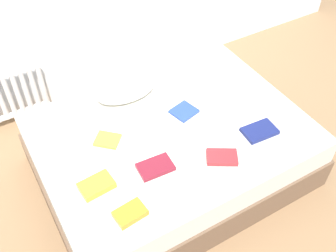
# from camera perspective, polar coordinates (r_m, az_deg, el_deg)

# --- Properties ---
(ground_plane) EXTENTS (8.00, 8.00, 0.00)m
(ground_plane) POSITION_cam_1_polar(r_m,az_deg,el_deg) (3.30, 0.44, -6.41)
(ground_plane) COLOR #93704C
(bed) EXTENTS (2.00, 1.50, 0.50)m
(bed) POSITION_cam_1_polar(r_m,az_deg,el_deg) (3.11, 0.46, -3.59)
(bed) COLOR brown
(bed) RESTS_ON ground
(radiator) EXTENTS (0.72, 0.04, 0.47)m
(radiator) POSITION_cam_1_polar(r_m,az_deg,el_deg) (3.72, -22.55, 3.86)
(radiator) COLOR white
(radiator) RESTS_ON ground
(pillow) EXTENTS (0.50, 0.30, 0.12)m
(pillow) POSITION_cam_1_polar(r_m,az_deg,el_deg) (3.18, -6.10, 5.36)
(pillow) COLOR white
(pillow) RESTS_ON bed
(textbook_lime) EXTENTS (0.22, 0.22, 0.02)m
(textbook_lime) POSITION_cam_1_polar(r_m,az_deg,el_deg) (2.86, -8.75, -2.00)
(textbook_lime) COLOR #8CC638
(textbook_lime) RESTS_ON bed
(textbook_navy) EXTENTS (0.26, 0.18, 0.03)m
(textbook_navy) POSITION_cam_1_polar(r_m,az_deg,el_deg) (2.96, 13.10, -0.70)
(textbook_navy) COLOR navy
(textbook_navy) RESTS_ON bed
(textbook_maroon) EXTENTS (0.24, 0.17, 0.03)m
(textbook_maroon) POSITION_cam_1_polar(r_m,az_deg,el_deg) (2.66, -1.84, -5.95)
(textbook_maroon) COLOR maroon
(textbook_maroon) RESTS_ON bed
(textbook_blue) EXTENTS (0.21, 0.21, 0.02)m
(textbook_blue) POSITION_cam_1_polar(r_m,az_deg,el_deg) (3.05, 2.32, 2.13)
(textbook_blue) COLOR #2847B7
(textbook_blue) RESTS_ON bed
(textbook_red) EXTENTS (0.25, 0.22, 0.03)m
(textbook_red) POSITION_cam_1_polar(r_m,az_deg,el_deg) (2.74, 7.83, -4.48)
(textbook_red) COLOR red
(textbook_red) RESTS_ON bed
(textbook_orange) EXTENTS (0.20, 0.15, 0.04)m
(textbook_orange) POSITION_cam_1_polar(r_m,az_deg,el_deg) (2.46, -5.50, -12.45)
(textbook_orange) COLOR orange
(textbook_orange) RESTS_ON bed
(textbook_yellow) EXTENTS (0.23, 0.16, 0.05)m
(textbook_yellow) POSITION_cam_1_polar(r_m,az_deg,el_deg) (2.60, -10.30, -8.44)
(textbook_yellow) COLOR yellow
(textbook_yellow) RESTS_ON bed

